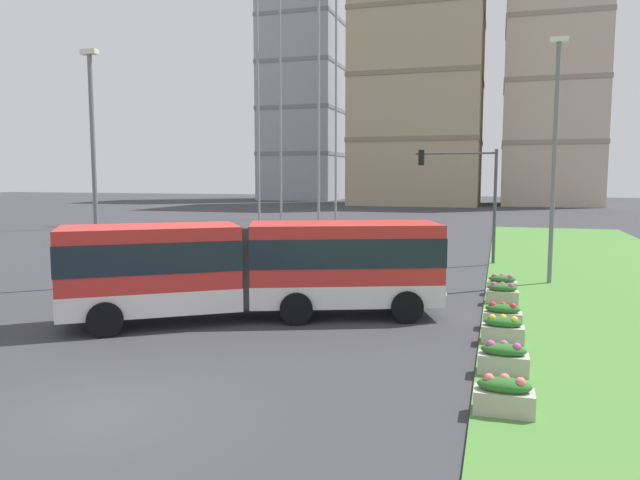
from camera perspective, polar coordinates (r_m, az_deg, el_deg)
ground_plane at (r=12.45m, az=-20.21°, el=-15.36°), size 260.00×260.00×0.00m
articulated_bus at (r=18.76m, az=-6.11°, el=-2.58°), size 11.52×7.60×3.00m
car_silver_hatch at (r=35.57m, az=-4.95°, el=0.09°), size 4.54×2.34×1.58m
flower_planter_0 at (r=11.90m, az=17.32°, el=-14.10°), size 1.10×0.56×0.74m
flower_planter_1 at (r=14.14m, az=17.26°, el=-10.83°), size 1.10×0.56×0.74m
flower_planter_2 at (r=16.68m, az=17.21°, el=-8.23°), size 1.10×0.56×0.74m
flower_planter_3 at (r=18.33m, az=17.19°, el=-6.94°), size 1.10×0.56×0.74m
flower_planter_4 at (r=21.70m, az=17.15°, el=-4.92°), size 1.10×0.56×0.74m
flower_planter_5 at (r=23.53m, az=17.14°, el=-4.07°), size 1.10×0.56×0.74m
traffic_light_far_right at (r=31.22m, az=14.05°, el=5.18°), size 4.12×0.28×5.86m
streetlight_left at (r=25.56m, az=-21.00°, el=7.29°), size 0.70×0.28×9.46m
streetlight_median at (r=26.13m, az=21.67°, el=7.86°), size 0.70×0.28×10.03m
apartment_tower_west at (r=119.08m, az=-1.64°, el=16.23°), size 14.50×15.06×50.68m
apartment_tower_westcentre at (r=100.19m, az=9.58°, el=17.48°), size 19.82×18.89×48.64m
apartment_tower_centre at (r=102.45m, az=21.63°, el=16.07°), size 14.67×15.65×45.77m
transmission_pylon at (r=60.66m, az=-2.13°, el=19.88°), size 9.00×6.24×34.89m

